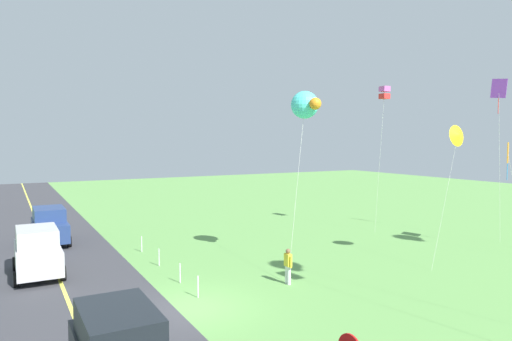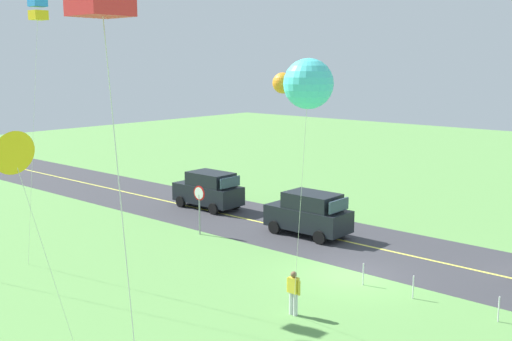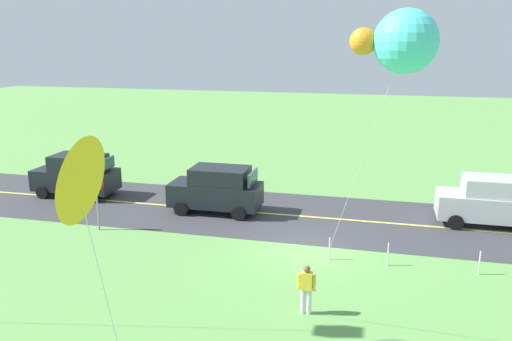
% 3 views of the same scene
% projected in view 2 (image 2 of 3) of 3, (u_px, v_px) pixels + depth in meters
% --- Properties ---
extents(ground_plane, '(120.00, 120.00, 0.10)m').
position_uv_depth(ground_plane, '(351.00, 276.00, 25.75)').
color(ground_plane, '#60994C').
extents(asphalt_road, '(120.00, 7.00, 0.00)m').
position_uv_depth(asphalt_road, '(397.00, 253.00, 28.71)').
color(asphalt_road, '#38383D').
rests_on(asphalt_road, ground).
extents(road_centre_stripe, '(120.00, 0.16, 0.00)m').
position_uv_depth(road_centre_stripe, '(397.00, 253.00, 28.71)').
color(road_centre_stripe, '#E5E04C').
rests_on(road_centre_stripe, asphalt_road).
extents(car_suv_foreground, '(4.40, 2.12, 2.24)m').
position_uv_depth(car_suv_foreground, '(309.00, 213.00, 31.45)').
color(car_suv_foreground, black).
rests_on(car_suv_foreground, ground).
extents(car_parked_east_near, '(4.40, 2.12, 2.24)m').
position_uv_depth(car_parked_east_near, '(209.00, 190.00, 37.32)').
color(car_parked_east_near, black).
rests_on(car_parked_east_near, ground).
extents(stop_sign, '(0.76, 0.08, 2.56)m').
position_uv_depth(stop_sign, '(199.00, 200.00, 31.49)').
color(stop_sign, gray).
rests_on(stop_sign, ground).
extents(person_adult_near, '(0.58, 0.22, 1.60)m').
position_uv_depth(person_adult_near, '(293.00, 291.00, 21.51)').
color(person_adult_near, silver).
rests_on(person_adult_near, ground).
extents(kite_red_low, '(3.05, 3.19, 8.91)m').
position_uv_depth(kite_red_low, '(306.00, 84.00, 16.92)').
color(kite_red_low, silver).
rests_on(kite_red_low, ground).
extents(kite_green_far, '(2.53, 0.56, 11.26)m').
position_uv_depth(kite_green_far, '(38.00, 10.00, 23.67)').
color(kite_green_far, silver).
rests_on(kite_green_far, ground).
extents(kite_purple_back, '(0.37, 2.27, 7.21)m').
position_uv_depth(kite_purple_back, '(13.00, 153.00, 14.77)').
color(kite_purple_back, silver).
rests_on(kite_purple_back, ground).
extents(fence_post_1, '(0.05, 0.05, 0.90)m').
position_uv_depth(fence_post_1, '(499.00, 309.00, 21.00)').
color(fence_post_1, silver).
rests_on(fence_post_1, ground).
extents(fence_post_2, '(0.05, 0.05, 0.90)m').
position_uv_depth(fence_post_2, '(413.00, 287.00, 23.07)').
color(fence_post_2, silver).
rests_on(fence_post_2, ground).
extents(fence_post_3, '(0.05, 0.05, 0.90)m').
position_uv_depth(fence_post_3, '(363.00, 274.00, 24.48)').
color(fence_post_3, silver).
rests_on(fence_post_3, ground).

